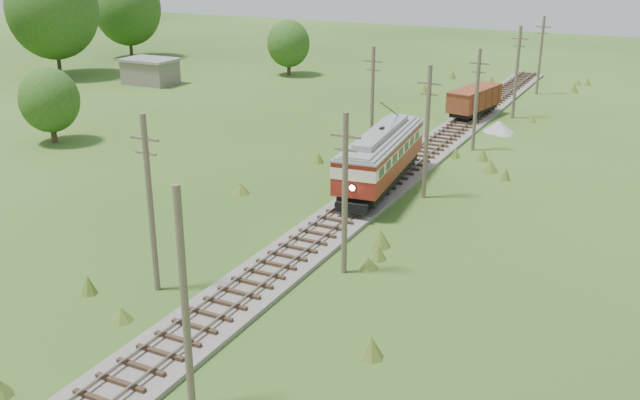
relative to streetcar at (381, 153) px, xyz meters
The scene contains 17 objects.
railbed_main 3.89m from the streetcar, 90.00° to the left, with size 3.60×96.00×0.57m.
streetcar is the anchor object (origin of this frame).
gondola 23.98m from the streetcar, 90.00° to the left, with size 3.71×7.84×2.50m.
gravel_pile 20.32m from the streetcar, 79.86° to the left, with size 2.87×3.04×1.04m.
utility_pole_r_1 26.27m from the streetcar, 83.21° to the right, with size 0.30×0.30×8.80m.
utility_pole_r_2 13.55m from the streetcar, 75.79° to the right, with size 1.60×0.30×8.60m.
utility_pole_r_3 3.74m from the streetcar, ahead, with size 1.60×0.30×9.00m.
utility_pole_r_4 13.41m from the streetcar, 76.98° to the left, with size 1.60×0.30×8.40m.
utility_pole_r_5 26.26m from the streetcar, 82.54° to the left, with size 1.60×0.30×8.90m.
utility_pole_r_6 39.14m from the streetcar, 85.31° to the left, with size 1.60×0.30×8.70m.
utility_pole_l_a 19.58m from the streetcar, 102.45° to the right, with size 1.60×0.30×9.00m.
utility_pole_l_b 10.18m from the streetcar, 116.64° to the left, with size 1.60×0.30×8.60m.
tree_left_4 58.96m from the streetcar, 156.96° to the left, with size 11.34×11.34×14.61m.
tree_left_5 68.37m from the streetcar, 145.17° to the left, with size 9.66×9.66×12.44m.
tree_mid_a 46.40m from the streetcar, 127.14° to the left, with size 5.46×5.46×7.03m.
tree_mid_c 30.03m from the streetcar, behind, with size 5.04×5.04×6.49m.
shed 46.65m from the streetcar, 149.07° to the left, with size 6.40×4.40×3.10m.
Camera 1 is at (17.54, -12.86, 16.44)m, focal length 40.00 mm.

